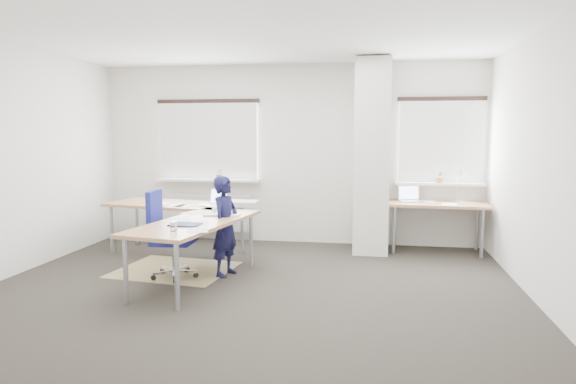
% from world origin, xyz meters
% --- Properties ---
extents(ground, '(6.00, 6.00, 0.00)m').
position_xyz_m(ground, '(0.00, 0.00, 0.00)').
color(ground, black).
rests_on(ground, ground).
extents(room_shell, '(6.04, 5.04, 2.82)m').
position_xyz_m(room_shell, '(0.18, 0.45, 1.75)').
color(room_shell, beige).
rests_on(room_shell, ground).
extents(floor_mat, '(1.53, 1.34, 0.01)m').
position_xyz_m(floor_mat, '(-1.15, 0.56, 0.00)').
color(floor_mat, '#998653').
rests_on(floor_mat, ground).
extents(white_crate, '(0.53, 0.41, 0.29)m').
position_xyz_m(white_crate, '(-1.92, 2.25, 0.15)').
color(white_crate, white).
rests_on(white_crate, ground).
extents(desk_main, '(2.40, 2.98, 0.96)m').
position_xyz_m(desk_main, '(-1.02, 0.76, 0.69)').
color(desk_main, '#9A6742').
rests_on(desk_main, ground).
extents(desk_side, '(1.43, 0.77, 1.22)m').
position_xyz_m(desk_side, '(2.25, 2.16, 0.69)').
color(desk_side, '#9A6742').
rests_on(desk_side, ground).
extents(task_chair, '(0.57, 0.57, 1.06)m').
position_xyz_m(task_chair, '(-1.06, 0.23, 0.29)').
color(task_chair, navy).
rests_on(task_chair, ground).
extents(person, '(0.40, 0.50, 1.22)m').
position_xyz_m(person, '(-0.43, 0.44, 0.61)').
color(person, black).
rests_on(person, ground).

